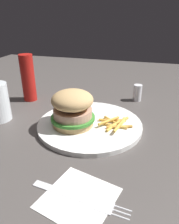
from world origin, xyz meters
name	(u,v)px	position (x,y,z in m)	size (l,w,h in m)	color
ground_plane	(92,122)	(0.00, 0.00, 0.00)	(1.60, 1.60, 0.00)	#47423F
plate	(89,124)	(-0.03, 0.00, 0.01)	(0.27, 0.27, 0.01)	white
sandwich	(73,108)	(-0.05, 0.04, 0.06)	(0.11, 0.11, 0.09)	tan
fries_pile	(115,123)	(-0.02, -0.07, 0.02)	(0.10, 0.09, 0.01)	gold
napkin	(79,198)	(-0.26, -0.05, 0.00)	(0.11, 0.11, 0.00)	white
fork	(80,197)	(-0.26, -0.05, 0.00)	(0.04, 0.17, 0.00)	silver
ketchup_bottle	(28,78)	(0.10, 0.25, 0.08)	(0.04, 0.04, 0.15)	#B21914
salt_shaker	(137,93)	(0.19, -0.11, 0.03)	(0.03, 0.03, 0.06)	white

